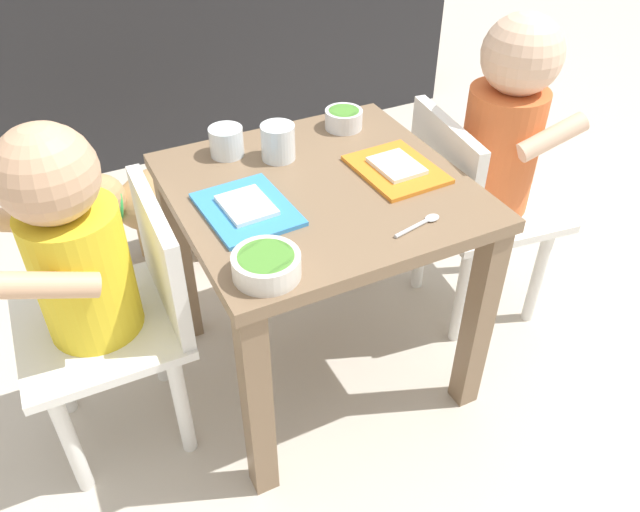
% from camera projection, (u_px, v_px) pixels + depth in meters
% --- Properties ---
extents(ground_plane, '(7.00, 7.00, 0.00)m').
position_uv_depth(ground_plane, '(320.00, 362.00, 1.45)').
color(ground_plane, beige).
extents(kitchen_cabinet_back, '(2.06, 0.36, 0.89)m').
position_uv_depth(kitchen_cabinet_back, '(148.00, 8.00, 2.04)').
color(kitchen_cabinet_back, '#232326').
rests_on(kitchen_cabinet_back, ground).
extents(dining_table, '(0.52, 0.51, 0.47)m').
position_uv_depth(dining_table, '(320.00, 227.00, 1.21)').
color(dining_table, '#7A6047').
rests_on(dining_table, ground).
extents(seated_child_left, '(0.29, 0.29, 0.68)m').
position_uv_depth(seated_child_left, '(85.00, 260.00, 1.04)').
color(seated_child_left, white).
rests_on(seated_child_left, ground).
extents(seated_child_right, '(0.31, 0.31, 0.71)m').
position_uv_depth(seated_child_right, '(498.00, 141.00, 1.33)').
color(seated_child_right, white).
rests_on(seated_child_right, ground).
extents(dog, '(0.42, 0.19, 0.30)m').
position_uv_depth(dog, '(162.00, 198.00, 1.62)').
color(dog, tan).
rests_on(dog, ground).
extents(food_tray_left, '(0.15, 0.19, 0.02)m').
position_uv_depth(food_tray_left, '(247.00, 208.00, 1.09)').
color(food_tray_left, '#388CD8').
rests_on(food_tray_left, dining_table).
extents(food_tray_right, '(0.14, 0.18, 0.02)m').
position_uv_depth(food_tray_right, '(396.00, 168.00, 1.19)').
color(food_tray_right, orange).
rests_on(food_tray_right, dining_table).
extents(water_cup_left, '(0.07, 0.07, 0.07)m').
position_uv_depth(water_cup_left, '(278.00, 144.00, 1.22)').
color(water_cup_left, white).
rests_on(water_cup_left, dining_table).
extents(water_cup_right, '(0.07, 0.07, 0.06)m').
position_uv_depth(water_cup_right, '(227.00, 143.00, 1.23)').
color(water_cup_right, white).
rests_on(water_cup_right, dining_table).
extents(veggie_bowl_near, '(0.08, 0.08, 0.04)m').
position_uv_depth(veggie_bowl_near, '(344.00, 118.00, 1.32)').
color(veggie_bowl_near, white).
rests_on(veggie_bowl_near, dining_table).
extents(veggie_bowl_far, '(0.10, 0.10, 0.04)m').
position_uv_depth(veggie_bowl_far, '(266.00, 265.00, 0.95)').
color(veggie_bowl_far, silver).
rests_on(veggie_bowl_far, dining_table).
extents(spoon_by_left_tray, '(0.10, 0.03, 0.01)m').
position_uv_depth(spoon_by_left_tray, '(422.00, 223.00, 1.06)').
color(spoon_by_left_tray, silver).
rests_on(spoon_by_left_tray, dining_table).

